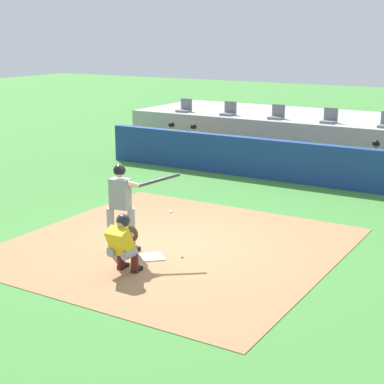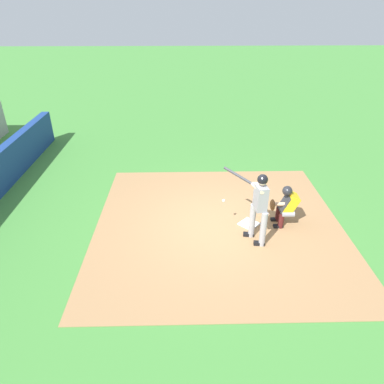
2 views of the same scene
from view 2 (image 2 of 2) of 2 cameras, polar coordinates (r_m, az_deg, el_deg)
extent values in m
plane|color=#428438|center=(9.24, 4.36, -5.38)|extent=(80.00, 80.00, 0.00)
cube|color=#9E754C|center=(9.24, 4.36, -5.35)|extent=(6.40, 6.40, 0.01)
cube|color=white|center=(9.34, 9.28, -5.14)|extent=(0.62, 0.62, 0.02)
cylinder|color=#99999E|center=(8.42, 11.55, -6.02)|extent=(0.15, 0.15, 0.92)
cylinder|color=#99999E|center=(8.67, 9.80, -4.67)|extent=(0.15, 0.15, 0.92)
cube|color=gray|center=(8.14, 11.14, -0.91)|extent=(0.41, 0.28, 0.60)
sphere|color=beige|center=(7.94, 11.43, 1.78)|extent=(0.21, 0.21, 0.21)
sphere|color=black|center=(7.93, 11.45, 2.01)|extent=(0.24, 0.24, 0.24)
cylinder|color=beige|center=(8.09, 10.62, 0.62)|extent=(0.57, 0.21, 0.18)
cylinder|color=beige|center=(8.26, 10.54, 1.28)|extent=(0.24, 0.26, 0.17)
cylinder|color=#333338|center=(8.48, 7.55, 2.65)|extent=(0.62, 0.67, 0.24)
cube|color=black|center=(8.65, 10.88, -8.26)|extent=(0.15, 0.27, 0.09)
cube|color=black|center=(8.90, 9.19, -6.88)|extent=(0.15, 0.27, 0.09)
cylinder|color=gray|center=(9.21, 15.38, -3.46)|extent=(0.16, 0.32, 0.16)
cylinder|color=#4C1919|center=(9.29, 14.32, -4.58)|extent=(0.14, 0.14, 0.42)
cube|color=black|center=(9.36, 13.84, -5.46)|extent=(0.11, 0.24, 0.08)
cylinder|color=gray|center=(9.48, 14.90, -2.43)|extent=(0.16, 0.32, 0.16)
cylinder|color=#4C1919|center=(9.54, 13.87, -3.52)|extent=(0.14, 0.14, 0.42)
cube|color=black|center=(9.62, 13.41, -4.39)|extent=(0.11, 0.24, 0.08)
cube|color=gold|center=(9.25, 15.61, -1.77)|extent=(0.40, 0.44, 0.57)
cube|color=#2D2D33|center=(9.21, 14.89, -1.78)|extent=(0.38, 0.25, 0.45)
sphere|color=tan|center=(9.06, 15.40, 0.08)|extent=(0.21, 0.21, 0.21)
sphere|color=#232328|center=(9.05, 15.30, 0.19)|extent=(0.25, 0.25, 0.25)
cylinder|color=tan|center=(9.15, 14.32, -1.92)|extent=(0.10, 0.45, 0.10)
ellipsoid|color=brown|center=(9.06, 13.00, -2.08)|extent=(0.28, 0.12, 0.30)
sphere|color=white|center=(8.83, 5.18, -1.41)|extent=(0.07, 0.07, 0.07)
camera|label=1|loc=(17.82, 39.12, 20.12)|focal=57.30mm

